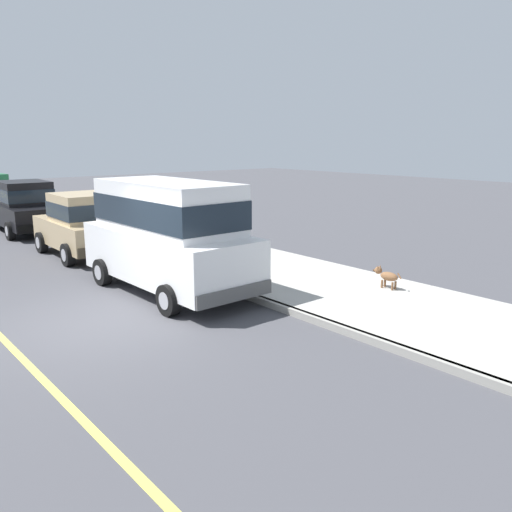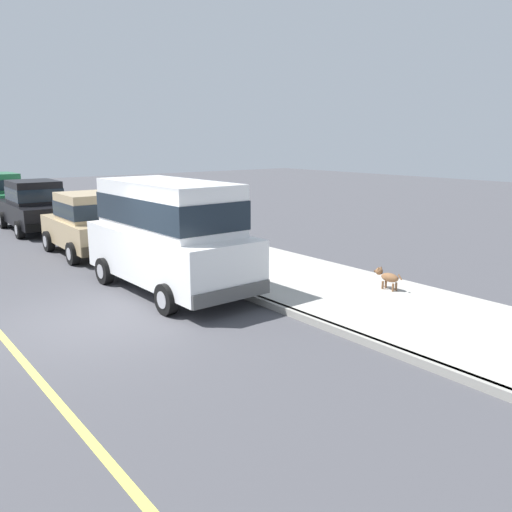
% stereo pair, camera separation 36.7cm
% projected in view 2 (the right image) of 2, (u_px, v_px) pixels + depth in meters
% --- Properties ---
extents(ground_plane, '(80.00, 80.00, 0.00)m').
position_uv_depth(ground_plane, '(96.00, 322.00, 10.02)').
color(ground_plane, '#424247').
extents(curb, '(0.16, 64.00, 0.14)m').
position_uv_depth(curb, '(232.00, 290.00, 11.94)').
color(curb, gray).
rests_on(curb, ground).
extents(sidewalk, '(3.60, 64.00, 0.14)m').
position_uv_depth(sidewalk, '(291.00, 277.00, 13.02)').
color(sidewalk, '#A8A59E').
rests_on(sidewalk, ground).
extents(lane_centre_line, '(0.12, 57.60, 0.01)m').
position_uv_depth(lane_centre_line, '(6.00, 341.00, 9.06)').
color(lane_centre_line, '#E0D64C').
rests_on(lane_centre_line, ground).
extents(car_white_van, '(2.20, 4.93, 2.52)m').
position_uv_depth(car_white_van, '(169.00, 231.00, 11.88)').
color(car_white_van, white).
rests_on(car_white_van, ground).
extents(car_tan_hatchback, '(2.01, 3.83, 1.88)m').
position_uv_depth(car_tan_hatchback, '(88.00, 223.00, 15.75)').
color(car_tan_hatchback, tan).
rests_on(car_tan_hatchback, ground).
extents(car_black_sedan, '(2.14, 4.65, 1.92)m').
position_uv_depth(car_black_sedan, '(35.00, 205.00, 19.88)').
color(car_black_sedan, black).
rests_on(car_black_sedan, ground).
extents(dog_brown, '(0.22, 0.76, 0.49)m').
position_uv_depth(dog_brown, '(387.00, 277.00, 11.69)').
color(dog_brown, brown).
rests_on(dog_brown, sidewalk).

